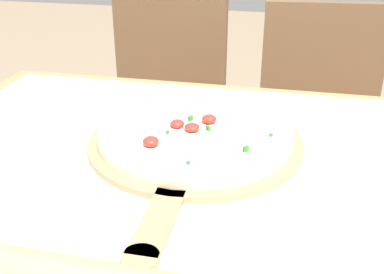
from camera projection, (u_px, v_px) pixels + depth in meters
The scene contains 6 objects.
dining_table at pixel (204, 236), 0.83m from camera, with size 1.18×0.92×0.74m.
towel_cloth at pixel (205, 180), 0.78m from camera, with size 1.10×0.84×0.00m.
pizza_peel at pixel (194, 145), 0.88m from camera, with size 0.40×0.56×0.01m.
pizza at pixel (195, 132), 0.88m from camera, with size 0.36×0.36×0.04m.
chair_left at pixel (164, 114), 1.62m from camera, with size 0.41×0.41×0.88m.
chair_right at pixel (319, 127), 1.52m from camera, with size 0.43×0.43×0.88m.
Camera 1 is at (0.12, -0.66, 1.15)m, focal length 45.00 mm.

